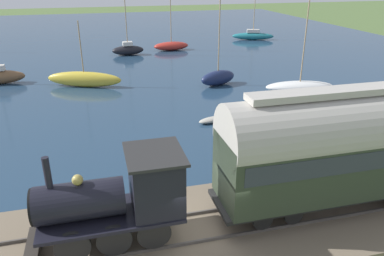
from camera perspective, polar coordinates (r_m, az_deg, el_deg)
name	(u,v)px	position (r m, az deg, el deg)	size (l,w,h in m)	color
ground_plane	(204,238)	(14.53, 1.81, -16.42)	(200.00, 200.00, 0.00)	#516B38
harbor_water	(117,42)	(55.00, -11.32, 12.79)	(80.00, 80.00, 0.01)	navy
rail_embankment	(203,231)	(14.54, 1.61, -15.41)	(5.78, 56.00, 0.50)	#756651
steam_locomotive	(121,194)	(12.94, -10.75, -9.84)	(2.23, 5.36, 3.45)	black
passenger_coach	(342,144)	(15.25, 21.95, -2.25)	(2.58, 9.89, 4.86)	black
sailboat_red	(171,46)	(47.83, -3.18, 12.44)	(1.83, 4.45, 9.52)	#B72D23
sailboat_black	(128,49)	(45.54, -9.75, 11.74)	(1.48, 3.72, 9.55)	black
sailboat_white	(300,86)	(31.95, 16.08, 6.13)	(2.66, 5.84, 8.21)	white
sailboat_navy	(218,77)	(32.68, 3.99, 7.73)	(2.35, 3.67, 8.65)	#192347
sailboat_yellow	(84,79)	(33.42, -16.09, 7.19)	(3.32, 6.41, 5.50)	gold
sailboat_teal	(253,36)	(56.03, 9.27, 13.73)	(3.04, 6.03, 7.47)	#1E707A
rowboat_mid_harbor	(212,120)	(24.54, 3.12, 1.27)	(1.18, 2.10, 0.35)	#B7B2A3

